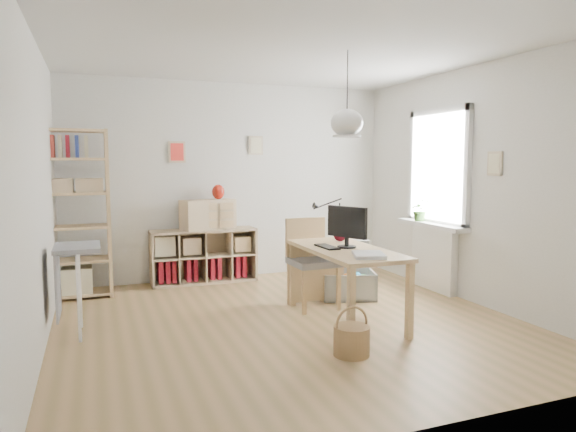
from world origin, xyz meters
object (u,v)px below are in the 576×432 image
object	(u,v)px
chair	(311,257)
storage_chest	(348,279)
desk	(345,257)
drawer_chest	(208,214)
tall_bookshelf	(74,207)
cube_shelf	(202,260)
monitor	(347,225)

from	to	relation	value
chair	storage_chest	distance (m)	0.71
desk	drawer_chest	size ratio (longest dim) A/B	2.16
chair	tall_bookshelf	bearing A→B (deg)	149.94
tall_bookshelf	drawer_chest	distance (m)	1.67
desk	drawer_chest	bearing A→B (deg)	113.17
storage_chest	drawer_chest	world-z (taller)	drawer_chest
desk	storage_chest	xyz separation A→B (m)	(0.47, 0.83, -0.44)
tall_bookshelf	chair	distance (m)	2.86
tall_bookshelf	desk	bearing A→B (deg)	-37.01
desk	drawer_chest	distance (m)	2.40
cube_shelf	drawer_chest	bearing A→B (deg)	-25.90
monitor	drawer_chest	bearing A→B (deg)	91.36
chair	monitor	world-z (taller)	monitor
cube_shelf	tall_bookshelf	distance (m)	1.77
tall_bookshelf	monitor	bearing A→B (deg)	-36.34
cube_shelf	desk	bearing A→B (deg)	-65.39
cube_shelf	tall_bookshelf	world-z (taller)	tall_bookshelf
tall_bookshelf	storage_chest	bearing A→B (deg)	-20.18
cube_shelf	storage_chest	size ratio (longest dim) A/B	1.65
drawer_chest	storage_chest	bearing A→B (deg)	-57.60
chair	storage_chest	world-z (taller)	chair
desk	tall_bookshelf	size ratio (longest dim) A/B	0.75
cube_shelf	drawer_chest	world-z (taller)	drawer_chest
chair	drawer_chest	size ratio (longest dim) A/B	1.42
chair	storage_chest	size ratio (longest dim) A/B	1.16
storage_chest	cube_shelf	bearing A→B (deg)	154.05
desk	storage_chest	distance (m)	1.05
desk	tall_bookshelf	bearing A→B (deg)	142.99
storage_chest	desk	bearing A→B (deg)	-101.97
monitor	desk	bearing A→B (deg)	-159.66
desk	cube_shelf	distance (m)	2.48
tall_bookshelf	monitor	distance (m)	3.25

